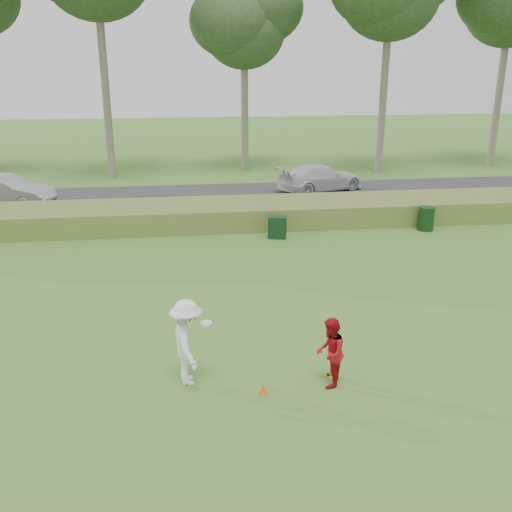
{
  "coord_description": "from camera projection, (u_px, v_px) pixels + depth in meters",
  "views": [
    {
      "loc": [
        -1.98,
        -11.01,
        6.5
      ],
      "look_at": [
        0.0,
        4.0,
        1.3
      ],
      "focal_mm": 40.0,
      "sensor_mm": 36.0,
      "label": 1
    }
  ],
  "objects": [
    {
      "name": "ground",
      "position": [
        279.0,
        369.0,
        12.67
      ],
      "size": [
        120.0,
        120.0,
        0.0
      ],
      "primitive_type": "plane",
      "color": "#3A7125",
      "rests_on": "ground"
    },
    {
      "name": "park_road",
      "position": [
        222.0,
        197.0,
        28.6
      ],
      "size": [
        80.0,
        6.0,
        0.06
      ],
      "primitive_type": "cube",
      "color": "#2D2D2D",
      "rests_on": "ground"
    },
    {
      "name": "cone_orange",
      "position": [
        263.0,
        389.0,
        11.7
      ],
      "size": [
        0.19,
        0.19,
        0.21
      ],
      "primitive_type": "cone",
      "color": "#EB580C",
      "rests_on": "ground"
    },
    {
      "name": "car_mid",
      "position": [
        6.0,
        191.0,
        26.27
      ],
      "size": [
        4.63,
        2.76,
        1.44
      ],
      "primitive_type": "imported",
      "rotation": [
        0.0,
        0.0,
        1.27
      ],
      "color": "#B5B6BA",
      "rests_on": "park_road"
    },
    {
      "name": "cone_yellow",
      "position": [
        333.0,
        373.0,
        12.33
      ],
      "size": [
        0.18,
        0.18,
        0.19
      ],
      "primitive_type": "cone",
      "color": "yellow",
      "rests_on": "ground"
    },
    {
      "name": "car_right",
      "position": [
        320.0,
        178.0,
        29.59
      ],
      "size": [
        5.03,
        3.45,
        1.35
      ],
      "primitive_type": "imported",
      "rotation": [
        0.0,
        0.0,
        1.94
      ],
      "color": "silver",
      "rests_on": "park_road"
    },
    {
      "name": "utility_cabinet",
      "position": [
        277.0,
        227.0,
        21.9
      ],
      "size": [
        0.76,
        0.58,
        0.85
      ],
      "primitive_type": "cube",
      "rotation": [
        0.0,
        0.0,
        -0.25
      ],
      "color": "black",
      "rests_on": "ground"
    },
    {
      "name": "trash_bin",
      "position": [
        426.0,
        219.0,
        22.93
      ],
      "size": [
        0.76,
        0.76,
        0.96
      ],
      "primitive_type": "cylinder",
      "rotation": [
        0.0,
        0.0,
        -0.21
      ],
      "color": "black",
      "rests_on": "ground"
    },
    {
      "name": "reed_strip",
      "position": [
        231.0,
        214.0,
        23.78
      ],
      "size": [
        80.0,
        3.0,
        0.9
      ],
      "primitive_type": "cube",
      "color": "#596F2C",
      "rests_on": "ground"
    },
    {
      "name": "tree_4",
      "position": [
        244.0,
        23.0,
        33.1
      ],
      "size": [
        6.24,
        6.24,
        11.5
      ],
      "color": "gray",
      "rests_on": "ground"
    },
    {
      "name": "player_red",
      "position": [
        330.0,
        353.0,
        11.83
      ],
      "size": [
        0.78,
        0.88,
        1.51
      ],
      "primitive_type": "imported",
      "rotation": [
        0.0,
        0.0,
        -1.9
      ],
      "color": "#AC0E19",
      "rests_on": "ground"
    },
    {
      "name": "player_white",
      "position": [
        187.0,
        342.0,
        11.87
      ],
      "size": [
        0.97,
        1.3,
        1.88
      ],
      "rotation": [
        0.0,
        0.0,
        1.71
      ],
      "color": "white",
      "rests_on": "ground"
    }
  ]
}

